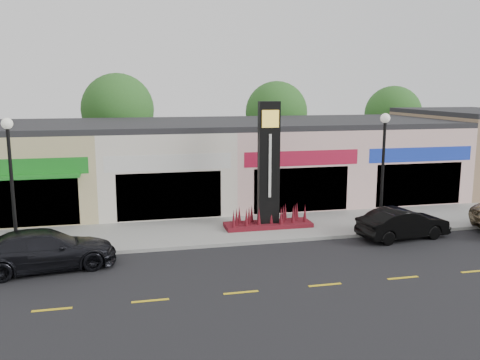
{
  "coord_description": "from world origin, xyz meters",
  "views": [
    {
      "loc": [
        -3.6,
        -18.63,
        6.75
      ],
      "look_at": [
        1.56,
        4.0,
        2.54
      ],
      "focal_mm": 38.0,
      "sensor_mm": 36.0,
      "label": 1
    }
  ],
  "objects": [
    {
      "name": "ground",
      "position": [
        0.0,
        0.0,
        0.0
      ],
      "size": [
        120.0,
        120.0,
        0.0
      ],
      "primitive_type": "plane",
      "color": "black",
      "rests_on": "ground"
    },
    {
      "name": "sidewalk",
      "position": [
        0.0,
        4.35,
        0.07
      ],
      "size": [
        52.0,
        4.3,
        0.15
      ],
      "primitive_type": "cube",
      "color": "gray",
      "rests_on": "ground"
    },
    {
      "name": "curb",
      "position": [
        0.0,
        2.1,
        0.07
      ],
      "size": [
        52.0,
        0.2,
        0.15
      ],
      "primitive_type": "cube",
      "color": "gray",
      "rests_on": "ground"
    },
    {
      "name": "shop_beige",
      "position": [
        -8.5,
        11.46,
        2.4
      ],
      "size": [
        7.0,
        10.85,
        4.8
      ],
      "color": "tan",
      "rests_on": "ground"
    },
    {
      "name": "shop_cream",
      "position": [
        -1.5,
        11.47,
        2.4
      ],
      "size": [
        7.0,
        10.01,
        4.8
      ],
      "color": "beige",
      "rests_on": "ground"
    },
    {
      "name": "shop_pink_w",
      "position": [
        5.5,
        11.47,
        2.4
      ],
      "size": [
        7.0,
        10.01,
        4.8
      ],
      "color": "beige",
      "rests_on": "ground"
    },
    {
      "name": "shop_pink_e",
      "position": [
        12.5,
        11.47,
        2.4
      ],
      "size": [
        7.0,
        10.01,
        4.8
      ],
      "color": "beige",
      "rests_on": "ground"
    },
    {
      "name": "shop_tan",
      "position": [
        19.5,
        11.48,
        2.65
      ],
      "size": [
        7.0,
        10.01,
        5.3
      ],
      "color": "#946B56",
      "rests_on": "ground"
    },
    {
      "name": "tree_rear_west",
      "position": [
        -4.0,
        19.5,
        5.22
      ],
      "size": [
        5.2,
        5.2,
        7.83
      ],
      "color": "#382619",
      "rests_on": "ground"
    },
    {
      "name": "tree_rear_mid",
      "position": [
        8.0,
        19.5,
        4.88
      ],
      "size": [
        4.8,
        4.8,
        7.29
      ],
      "color": "#382619",
      "rests_on": "ground"
    },
    {
      "name": "tree_rear_east",
      "position": [
        18.0,
        19.5,
        4.63
      ],
      "size": [
        4.6,
        4.6,
        6.94
      ],
      "color": "#382619",
      "rests_on": "ground"
    },
    {
      "name": "lamp_west_near",
      "position": [
        -8.0,
        2.5,
        3.48
      ],
      "size": [
        0.44,
        0.44,
        5.47
      ],
      "color": "black",
      "rests_on": "sidewalk"
    },
    {
      "name": "lamp_east_near",
      "position": [
        8.0,
        2.5,
        3.48
      ],
      "size": [
        0.44,
        0.44,
        5.47
      ],
      "color": "black",
      "rests_on": "sidewalk"
    },
    {
      "name": "pylon_sign",
      "position": [
        3.0,
        4.2,
        2.27
      ],
      "size": [
        4.2,
        1.3,
        6.0
      ],
      "color": "#510E1E",
      "rests_on": "sidewalk"
    },
    {
      "name": "car_dark_sedan",
      "position": [
        -6.69,
        0.84,
        0.75
      ],
      "size": [
        2.88,
        5.44,
        1.5
      ],
      "primitive_type": "imported",
      "rotation": [
        0.0,
        0.0,
        1.72
      ],
      "color": "black",
      "rests_on": "ground"
    },
    {
      "name": "car_black_conv",
      "position": [
        8.57,
        1.44,
        0.7
      ],
      "size": [
        2.04,
        4.39,
        1.39
      ],
      "primitive_type": "imported",
      "rotation": [
        0.0,
        0.0,
        1.71
      ],
      "color": "black",
      "rests_on": "ground"
    }
  ]
}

